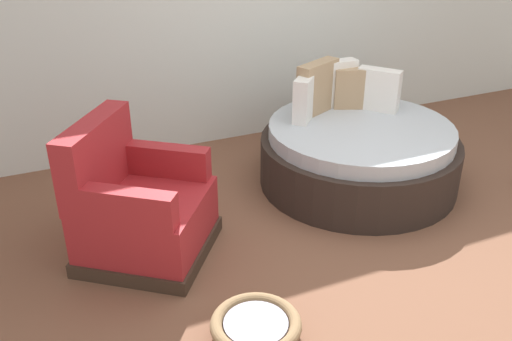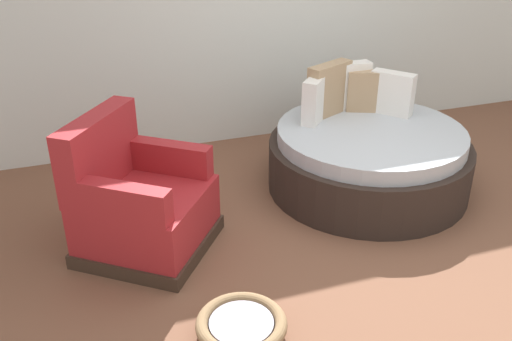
{
  "view_description": "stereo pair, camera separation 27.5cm",
  "coord_description": "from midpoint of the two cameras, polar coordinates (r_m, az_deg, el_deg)",
  "views": [
    {
      "loc": [
        -2.05,
        -2.6,
        2.27
      ],
      "look_at": [
        -0.72,
        0.46,
        0.55
      ],
      "focal_mm": 39.59,
      "sensor_mm": 36.0,
      "label": 1
    },
    {
      "loc": [
        -1.8,
        -2.7,
        2.27
      ],
      "look_at": [
        -0.72,
        0.46,
        0.55
      ],
      "focal_mm": 39.59,
      "sensor_mm": 36.0,
      "label": 2
    }
  ],
  "objects": [
    {
      "name": "ground_plane",
      "position": [
        3.99,
        10.26,
        -8.1
      ],
      "size": [
        8.0,
        8.0,
        0.02
      ],
      "primitive_type": "cube",
      "color": "brown"
    },
    {
      "name": "red_armchair",
      "position": [
        3.85,
        -13.81,
        -3.9
      ],
      "size": [
        1.12,
        1.12,
        0.94
      ],
      "color": "#38281E",
      "rests_on": "ground_plane"
    },
    {
      "name": "round_daybed",
      "position": [
        4.71,
        8.56,
        1.91
      ],
      "size": [
        1.62,
        1.62,
        0.95
      ],
      "color": "#2D231E",
      "rests_on": "ground_plane"
    },
    {
      "name": "pet_basket",
      "position": [
        3.23,
        -2.54,
        -15.64
      ],
      "size": [
        0.51,
        0.51,
        0.13
      ],
      "color": "#8E704C",
      "rests_on": "ground_plane"
    }
  ]
}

